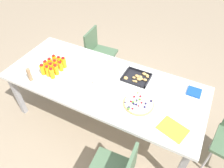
% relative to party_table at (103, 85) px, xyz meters
% --- Properties ---
extents(ground_plane, '(12.00, 12.00, 0.00)m').
position_rel_party_table_xyz_m(ground_plane, '(0.00, 0.00, -0.69)').
color(ground_plane, gray).
extents(party_table, '(2.38, 0.97, 0.75)m').
position_rel_party_table_xyz_m(party_table, '(0.00, 0.00, 0.00)').
color(party_table, white).
rests_on(party_table, ground_plane).
extents(chair_far_left, '(0.42, 0.42, 0.83)m').
position_rel_party_table_xyz_m(chair_far_left, '(-0.55, 0.82, -0.19)').
color(chair_far_left, '#4C6B4C').
rests_on(chair_far_left, ground_plane).
extents(juice_bottle_0, '(0.06, 0.06, 0.14)m').
position_rel_party_table_xyz_m(juice_bottle_0, '(-0.71, -0.21, 0.12)').
color(juice_bottle_0, '#F9AE14').
rests_on(juice_bottle_0, party_table).
extents(juice_bottle_1, '(0.05, 0.05, 0.15)m').
position_rel_party_table_xyz_m(juice_bottle_1, '(-0.63, -0.21, 0.13)').
color(juice_bottle_1, '#F9AF14').
rests_on(juice_bottle_1, party_table).
extents(juice_bottle_2, '(0.05, 0.05, 0.14)m').
position_rel_party_table_xyz_m(juice_bottle_2, '(-0.56, -0.22, 0.13)').
color(juice_bottle_2, '#F9AE14').
rests_on(juice_bottle_2, party_table).
extents(juice_bottle_3, '(0.06, 0.06, 0.15)m').
position_rel_party_table_xyz_m(juice_bottle_3, '(-0.71, -0.14, 0.13)').
color(juice_bottle_3, '#FAAB14').
rests_on(juice_bottle_3, party_table).
extents(juice_bottle_4, '(0.06, 0.06, 0.14)m').
position_rel_party_table_xyz_m(juice_bottle_4, '(-0.63, -0.14, 0.12)').
color(juice_bottle_4, '#FAAE14').
rests_on(juice_bottle_4, party_table).
extents(juice_bottle_5, '(0.06, 0.06, 0.14)m').
position_rel_party_table_xyz_m(juice_bottle_5, '(-0.56, -0.14, 0.12)').
color(juice_bottle_5, '#FAAB14').
rests_on(juice_bottle_5, party_table).
extents(juice_bottle_6, '(0.06, 0.06, 0.14)m').
position_rel_party_table_xyz_m(juice_bottle_6, '(-0.71, -0.06, 0.12)').
color(juice_bottle_6, '#F8AC14').
rests_on(juice_bottle_6, party_table).
extents(juice_bottle_7, '(0.05, 0.05, 0.13)m').
position_rel_party_table_xyz_m(juice_bottle_7, '(-0.63, -0.06, 0.12)').
color(juice_bottle_7, '#FAAD14').
rests_on(juice_bottle_7, party_table).
extents(juice_bottle_8, '(0.05, 0.05, 0.13)m').
position_rel_party_table_xyz_m(juice_bottle_8, '(-0.56, -0.06, 0.12)').
color(juice_bottle_8, '#F9AF14').
rests_on(juice_bottle_8, party_table).
extents(juice_bottle_9, '(0.05, 0.05, 0.14)m').
position_rel_party_table_xyz_m(juice_bottle_9, '(-0.71, 0.01, 0.12)').
color(juice_bottle_9, '#F8AC14').
rests_on(juice_bottle_9, party_table).
extents(juice_bottle_10, '(0.05, 0.05, 0.13)m').
position_rel_party_table_xyz_m(juice_bottle_10, '(-0.64, 0.02, 0.12)').
color(juice_bottle_10, '#FAAB14').
rests_on(juice_bottle_10, party_table).
extents(juice_bottle_11, '(0.06, 0.06, 0.15)m').
position_rel_party_table_xyz_m(juice_bottle_11, '(-0.56, 0.01, 0.13)').
color(juice_bottle_11, '#FAAC14').
rests_on(juice_bottle_11, party_table).
extents(fruit_pizza, '(0.32, 0.32, 0.05)m').
position_rel_party_table_xyz_m(fruit_pizza, '(0.50, -0.14, 0.07)').
color(fruit_pizza, tan).
rests_on(fruit_pizza, party_table).
extents(snack_tray, '(0.31, 0.25, 0.04)m').
position_rel_party_table_xyz_m(snack_tray, '(0.34, 0.23, 0.07)').
color(snack_tray, black).
rests_on(snack_tray, party_table).
extents(plate_stack, '(0.20, 0.20, 0.03)m').
position_rel_party_table_xyz_m(plate_stack, '(-0.02, -0.01, 0.07)').
color(plate_stack, silver).
rests_on(plate_stack, party_table).
extents(napkin_stack, '(0.15, 0.15, 0.02)m').
position_rel_party_table_xyz_m(napkin_stack, '(0.99, 0.30, 0.07)').
color(napkin_stack, '#194CA5').
rests_on(napkin_stack, party_table).
extents(cardboard_tube, '(0.04, 0.04, 0.17)m').
position_rel_party_table_xyz_m(cardboard_tube, '(-0.77, -0.37, 0.14)').
color(cardboard_tube, '#9E7A56').
rests_on(cardboard_tube, party_table).
extents(paper_folder, '(0.31, 0.27, 0.01)m').
position_rel_party_table_xyz_m(paper_folder, '(0.91, -0.28, 0.06)').
color(paper_folder, yellow).
rests_on(paper_folder, party_table).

